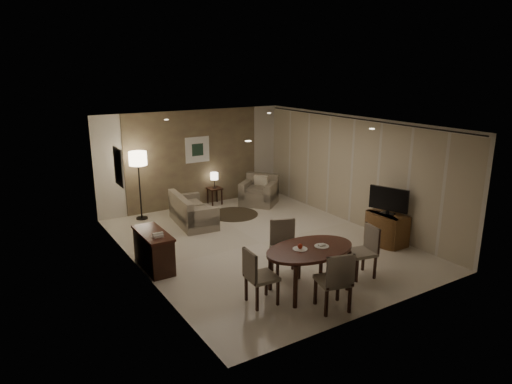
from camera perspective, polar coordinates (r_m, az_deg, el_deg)
room_shell at (r=10.27m, az=-0.59°, el=1.33°), size 5.50×7.00×2.70m
taupe_accent at (r=12.94m, az=-7.75°, el=4.15°), size 3.96×0.03×2.70m
curtain_wall at (r=11.57m, az=11.87°, el=2.47°), size 0.08×6.70×2.58m
curtain_rod at (r=11.36m, az=12.24°, el=8.97°), size 0.03×6.80×0.03m
art_back_frame at (r=12.91m, az=-7.34°, el=5.27°), size 0.72×0.03×0.72m
art_back_canvas at (r=12.90m, az=-7.32°, el=5.26°), size 0.34×0.01×0.34m
art_left_frame at (r=9.83m, az=-16.80°, el=3.01°), size 0.03×0.60×0.80m
art_left_canvas at (r=9.83m, az=-16.72°, el=3.02°), size 0.01×0.46×0.64m
downlight_nl at (r=7.44m, az=-0.98°, el=6.39°), size 0.10×0.10×0.01m
downlight_nr at (r=9.19m, az=14.29°, el=7.66°), size 0.10×0.10×0.01m
downlight_fl at (r=10.66m, az=-11.14°, el=8.87°), size 0.10×0.10×0.01m
downlight_fr at (r=11.95m, az=1.65°, el=9.83°), size 0.10×0.10×0.01m
console_desk at (r=9.22m, az=-12.66°, el=-7.13°), size 0.48×1.20×0.75m
telephone at (r=8.80m, az=-12.16°, el=-5.24°), size 0.20×0.14×0.09m
tv_cabinet at (r=10.65m, az=16.05°, el=-4.40°), size 0.48×0.90×0.70m
flat_tv at (r=10.43m, az=16.25°, el=-0.95°), size 0.36×0.85×0.60m
dining_table at (r=8.22m, az=6.68°, el=-9.56°), size 1.70×1.06×0.80m
chair_near at (r=7.63m, az=9.61°, el=-10.75°), size 0.61×0.61×1.03m
chair_far at (r=8.68m, az=3.72°, el=-7.18°), size 0.65×0.65×1.04m
chair_left at (r=7.70m, az=0.74°, el=-10.49°), size 0.50×0.50×0.97m
chair_right at (r=8.86m, az=12.98°, el=-7.32°), size 0.56×0.56×0.98m
plate_a at (r=7.99m, az=5.53°, el=-7.11°), size 0.26×0.26×0.02m
plate_b at (r=8.15m, az=8.21°, el=-6.72°), size 0.26×0.26×0.02m
fruit_apple at (r=7.97m, az=5.54°, el=-6.75°), size 0.09×0.09×0.09m
napkin at (r=8.14m, az=8.22°, el=-6.57°), size 0.12×0.08×0.03m
round_rug at (r=12.31m, az=-2.75°, el=-2.78°), size 1.28×1.28×0.01m
sofa at (r=11.58m, az=-7.87°, el=-2.16°), size 1.69×0.97×0.76m
armchair at (r=13.09m, az=0.36°, el=0.24°), size 1.29×1.29×0.84m
side_table at (r=13.20m, az=-5.18°, el=-0.50°), size 0.38×0.38×0.48m
table_lamp at (r=13.07m, az=-5.23°, el=1.57°), size 0.22×0.22×0.50m
floor_lamp at (r=12.08m, az=-14.33°, el=0.75°), size 0.45×0.45×1.78m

